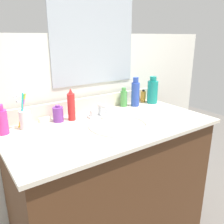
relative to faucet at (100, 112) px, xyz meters
The scene contains 16 objects.
vanity_cabinet 0.47m from the faucet, 98.60° to the right, with size 1.12×0.56×0.79m, color #4C2D19.
countertop 0.16m from the faucet, 98.60° to the right, with size 1.16×0.61×0.02m, color beige.
backsplash 0.15m from the faucet, 98.79° to the left, with size 1.16×0.02×0.09m, color beige.
back_wall 0.28m from the faucet, 96.19° to the left, with size 2.26×0.04×1.30m, color white.
mirror_panel 0.47m from the faucet, 67.33° to the left, with size 0.60×0.01×0.56m, color #B2BCC6.
sink_basin 0.20m from the faucet, 90.00° to the right, with size 0.34×0.34×0.11m.
faucet is the anchor object (origin of this frame).
bottle_toner_green 0.27m from the faucet, 20.52° to the left, with size 0.05×0.05×0.13m.
bottle_shampoo_blue 0.34m from the faucet, ahead, with size 0.06×0.06×0.20m.
bottle_cream_purple 0.26m from the faucet, 166.47° to the left, with size 0.06×0.06×0.10m.
bottle_mouthwash_teal 0.49m from the faucet, ahead, with size 0.08×0.08×0.20m.
bottle_oil_amber 0.45m from the faucet, 13.02° to the left, with size 0.04×0.04×0.09m.
bottle_spray_red 0.19m from the faucet, 166.81° to the left, with size 0.04×0.04×0.19m.
bottle_soap_pink 0.55m from the faucet, behind, with size 0.06×0.06×0.15m.
cup_white_ceramic 0.44m from the faucet, behind, with size 0.07×0.06×0.20m.
soap_bar 0.33m from the faucet, 162.42° to the left, with size 0.06×0.04×0.02m, color white.
Camera 1 is at (-0.71, -1.03, 1.28)m, focal length 37.98 mm.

